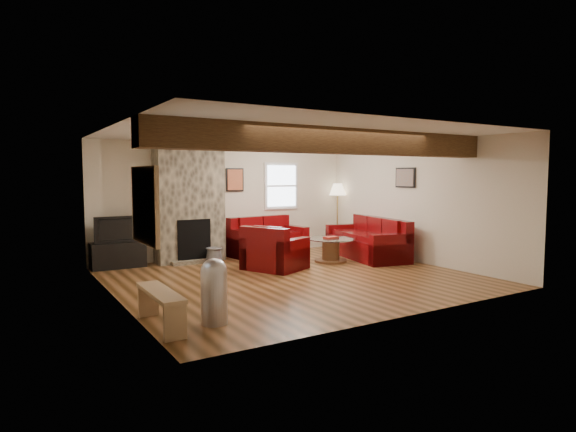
% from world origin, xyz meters
% --- Properties ---
extents(room, '(8.00, 8.00, 8.00)m').
position_xyz_m(room, '(0.00, 0.00, 1.25)').
color(room, '#4E3114').
rests_on(room, ground).
extents(floor, '(6.00, 6.00, 0.00)m').
position_xyz_m(floor, '(0.00, 0.00, 0.00)').
color(floor, '#4E3114').
rests_on(floor, ground).
extents(oak_beam, '(6.00, 0.36, 0.38)m').
position_xyz_m(oak_beam, '(0.00, -1.25, 2.31)').
color(oak_beam, black).
rests_on(oak_beam, room).
extents(chimney_breast, '(1.40, 0.67, 2.50)m').
position_xyz_m(chimney_breast, '(-1.00, 2.49, 1.22)').
color(chimney_breast, '#3D382F').
rests_on(chimney_breast, floor).
extents(back_window, '(0.90, 0.08, 1.10)m').
position_xyz_m(back_window, '(1.35, 2.71, 1.55)').
color(back_window, silver).
rests_on(back_window, room).
extents(hatch_window, '(0.08, 1.00, 0.90)m').
position_xyz_m(hatch_window, '(-2.96, -1.50, 1.45)').
color(hatch_window, tan).
rests_on(hatch_window, room).
extents(ceiling_dome, '(0.40, 0.40, 0.18)m').
position_xyz_m(ceiling_dome, '(0.90, 0.90, 2.44)').
color(ceiling_dome, white).
rests_on(ceiling_dome, room).
extents(artwork_back, '(0.42, 0.06, 0.52)m').
position_xyz_m(artwork_back, '(0.15, 2.71, 1.70)').
color(artwork_back, black).
rests_on(artwork_back, room).
extents(artwork_right, '(0.06, 0.55, 0.42)m').
position_xyz_m(artwork_right, '(2.96, 0.30, 1.75)').
color(artwork_right, black).
rests_on(artwork_right, room).
extents(sofa_three, '(1.36, 2.38, 0.87)m').
position_xyz_m(sofa_three, '(2.48, 0.96, 0.43)').
color(sofa_three, '#470507').
rests_on(sofa_three, floor).
extents(loveseat, '(1.74, 1.14, 0.87)m').
position_xyz_m(loveseat, '(0.73, 2.23, 0.43)').
color(loveseat, '#470507').
rests_on(loveseat, floor).
extents(armchair_red, '(1.26, 1.32, 0.84)m').
position_xyz_m(armchair_red, '(0.10, 0.83, 0.42)').
color(armchair_red, '#470507').
rests_on(armchair_red, floor).
extents(coffee_table, '(1.01, 1.01, 0.53)m').
position_xyz_m(coffee_table, '(1.48, 0.91, 0.25)').
color(coffee_table, '#4C2B18').
rests_on(coffee_table, floor).
extents(tv_cabinet, '(1.01, 0.41, 0.51)m').
position_xyz_m(tv_cabinet, '(-2.45, 2.53, 0.25)').
color(tv_cabinet, black).
rests_on(tv_cabinet, floor).
extents(television, '(0.88, 0.12, 0.51)m').
position_xyz_m(television, '(-2.45, 2.53, 0.76)').
color(television, black).
rests_on(television, tv_cabinet).
extents(floor_lamp, '(0.41, 0.41, 1.60)m').
position_xyz_m(floor_lamp, '(2.80, 2.43, 1.37)').
color(floor_lamp, '#A99146').
rests_on(floor_lamp, floor).
extents(pine_bench, '(0.27, 1.16, 0.44)m').
position_xyz_m(pine_bench, '(-2.83, -1.56, 0.22)').
color(pine_bench, tan).
rests_on(pine_bench, floor).
extents(pedal_bin, '(0.40, 0.40, 0.80)m').
position_xyz_m(pedal_bin, '(-2.24, -1.76, 0.40)').
color(pedal_bin, '#AAA9AE').
rests_on(pedal_bin, floor).
extents(coal_bucket, '(0.35, 0.35, 0.33)m').
position_xyz_m(coal_bucket, '(-0.67, 2.00, 0.17)').
color(coal_bucket, slate).
rests_on(coal_bucket, floor).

